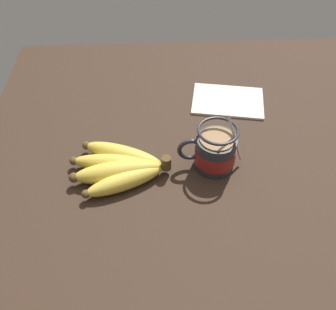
{
  "coord_description": "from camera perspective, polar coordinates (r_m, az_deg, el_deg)",
  "views": [
    {
      "loc": [
        9.49,
        54.6,
        61.83
      ],
      "look_at": [
        6.91,
        3.31,
        8.2
      ],
      "focal_mm": 40.0,
      "sensor_mm": 36.0,
      "label": 1
    }
  ],
  "objects": [
    {
      "name": "table",
      "position": [
        0.82,
        4.74,
        -1.2
      ],
      "size": [
        96.01,
        96.01,
        3.82
      ],
      "color": "#332319",
      "rests_on": "ground"
    },
    {
      "name": "banana_bunch",
      "position": [
        0.76,
        -7.3,
        -1.86
      ],
      "size": [
        20.74,
        16.63,
        4.44
      ],
      "color": "#4C381E",
      "rests_on": "table"
    },
    {
      "name": "coffee_mug",
      "position": [
        0.76,
        7.14,
        0.54
      ],
      "size": [
        13.49,
        8.35,
        13.69
      ],
      "color": "#28282D",
      "rests_on": "table"
    },
    {
      "name": "napkin",
      "position": [
        0.95,
        9.1,
        8.15
      ],
      "size": [
        19.23,
        15.05,
        0.6
      ],
      "color": "beige",
      "rests_on": "table"
    }
  ]
}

